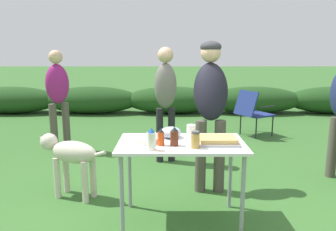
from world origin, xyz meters
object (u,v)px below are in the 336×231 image
(spice_jar, at_px, (194,140))
(dog, at_px, (69,155))
(food_tray, at_px, (217,140))
(paper_cup_stack, at_px, (190,132))
(hot_sauce_bottle, at_px, (160,137))
(camp_chair_green_behind_table, at_px, (252,110))
(plate_stack, at_px, (144,139))
(standing_person_in_dark_puffer, at_px, (57,91))
(standing_person_in_red_jacket, at_px, (164,93))
(folding_table, at_px, (180,151))
(standing_person_in_olive_jacket, at_px, (209,98))
(mixing_bowl, at_px, (170,132))
(mayo_bottle, at_px, (150,139))
(bbq_sauce_bottle, at_px, (173,137))

(spice_jar, height_order, dog, spice_jar)
(food_tray, height_order, paper_cup_stack, paper_cup_stack)
(hot_sauce_bottle, bearing_deg, food_tray, 7.43)
(camp_chair_green_behind_table, bearing_deg, plate_stack, -59.36)
(food_tray, height_order, plate_stack, food_tray)
(standing_person_in_dark_puffer, xyz_separation_m, camp_chair_green_behind_table, (3.18, 0.87, -0.45))
(food_tray, xyz_separation_m, camp_chair_green_behind_table, (1.09, 3.06, -0.30))
(hot_sauce_bottle, xyz_separation_m, standing_person_in_red_jacket, (0.03, 1.73, 0.16))
(food_tray, bearing_deg, folding_table, 175.22)
(food_tray, height_order, standing_person_in_olive_jacket, standing_person_in_olive_jacket)
(standing_person_in_dark_puffer, bearing_deg, standing_person_in_red_jacket, -51.91)
(folding_table, bearing_deg, mixing_bowl, 118.93)
(standing_person_in_red_jacket, distance_m, dog, 1.58)
(hot_sauce_bottle, xyz_separation_m, standing_person_in_olive_jacket, (0.52, 0.85, 0.21))
(mixing_bowl, bearing_deg, spice_jar, -59.04)
(mayo_bottle, height_order, standing_person_in_dark_puffer, standing_person_in_dark_puffer)
(standing_person_in_olive_jacket, bearing_deg, plate_stack, -128.92)
(paper_cup_stack, height_order, mayo_bottle, mayo_bottle)
(paper_cup_stack, xyz_separation_m, standing_person_in_red_jacket, (-0.24, 1.51, 0.16))
(mayo_bottle, bearing_deg, food_tray, 19.11)
(plate_stack, height_order, standing_person_in_red_jacket, standing_person_in_red_jacket)
(spice_jar, distance_m, standing_person_in_olive_jacket, 0.98)
(paper_cup_stack, bearing_deg, mayo_bottle, -134.35)
(standing_person_in_red_jacket, bearing_deg, mixing_bowl, -98.11)
(folding_table, bearing_deg, paper_cup_stack, 54.36)
(standing_person_in_olive_jacket, bearing_deg, paper_cup_stack, -109.30)
(plate_stack, xyz_separation_m, mixing_bowl, (0.22, 0.15, 0.03))
(food_tray, xyz_separation_m, standing_person_in_red_jacket, (-0.46, 1.67, 0.20))
(paper_cup_stack, bearing_deg, spice_jar, -86.95)
(bbq_sauce_bottle, bearing_deg, mixing_bowl, 96.03)
(mayo_bottle, relative_size, hot_sauce_bottle, 1.26)
(spice_jar, bearing_deg, dog, 151.39)
(standing_person_in_dark_puffer, bearing_deg, spice_jar, -85.05)
(plate_stack, height_order, standing_person_in_dark_puffer, standing_person_in_dark_puffer)
(mixing_bowl, bearing_deg, standing_person_in_dark_puffer, 130.13)
(mayo_bottle, distance_m, bbq_sauce_bottle, 0.22)
(mayo_bottle, bearing_deg, hot_sauce_bottle, 60.63)
(bbq_sauce_bottle, bearing_deg, food_tray, 11.07)
(plate_stack, height_order, standing_person_in_olive_jacket, standing_person_in_olive_jacket)
(standing_person_in_red_jacket, bearing_deg, plate_stack, -106.14)
(dog, bearing_deg, food_tray, -90.00)
(folding_table, relative_size, standing_person_in_dark_puffer, 0.72)
(folding_table, relative_size, paper_cup_stack, 8.68)
(mixing_bowl, bearing_deg, standing_person_in_red_jacket, 92.27)
(paper_cup_stack, bearing_deg, standing_person_in_red_jacket, 99.05)
(food_tray, xyz_separation_m, mayo_bottle, (-0.56, -0.19, 0.06))
(food_tray, relative_size, standing_person_in_red_jacket, 0.22)
(food_tray, bearing_deg, paper_cup_stack, 144.89)
(bbq_sauce_bottle, relative_size, camp_chair_green_behind_table, 0.20)
(folding_table, distance_m, paper_cup_stack, 0.21)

